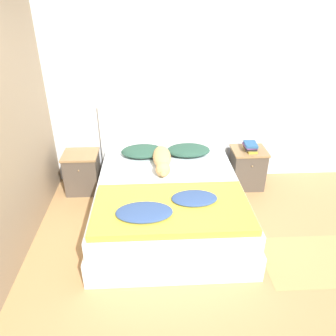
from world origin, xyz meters
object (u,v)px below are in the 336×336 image
at_px(pillow_left, 143,151).
at_px(pillow_right, 188,150).
at_px(nightstand_left, 83,172).
at_px(dog, 162,159).
at_px(book_stack, 250,147).
at_px(nightstand_right, 247,168).
at_px(bed, 169,203).

distance_m(pillow_left, pillow_right, 0.60).
bearing_deg(nightstand_left, dog, -15.55).
bearing_deg(book_stack, nightstand_right, 95.02).
xyz_separation_m(nightstand_left, nightstand_right, (2.26, 0.00, 0.00)).
distance_m(nightstand_left, dog, 1.15).
distance_m(nightstand_left, book_stack, 2.28).
height_order(bed, dog, dog).
height_order(bed, nightstand_right, nightstand_right).
height_order(bed, pillow_right, pillow_right).
distance_m(dog, book_stack, 1.22).
bearing_deg(nightstand_left, pillow_right, -0.00).
distance_m(nightstand_right, dog, 1.26).
bearing_deg(nightstand_left, nightstand_right, 0.00).
height_order(nightstand_right, book_stack, book_stack).
height_order(pillow_left, pillow_right, same).
bearing_deg(book_stack, nightstand_left, 179.62).
xyz_separation_m(pillow_left, pillow_right, (0.60, 0.00, 0.00)).
bearing_deg(bed, pillow_right, 68.22).
xyz_separation_m(pillow_left, book_stack, (1.43, -0.01, 0.04)).
bearing_deg(nightstand_right, bed, -146.27).
distance_m(bed, book_stack, 1.40).
distance_m(pillow_left, dog, 0.38).
height_order(nightstand_right, pillow_right, pillow_right).
height_order(dog, book_stack, dog).
bearing_deg(nightstand_right, book_stack, -84.98).
distance_m(nightstand_right, book_stack, 0.33).
relative_size(nightstand_left, book_stack, 2.35).
relative_size(nightstand_right, pillow_right, 0.97).
xyz_separation_m(bed, pillow_right, (0.30, 0.75, 0.32)).
bearing_deg(dog, nightstand_right, 14.07).
bearing_deg(bed, book_stack, 33.16).
height_order(nightstand_left, dog, dog).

